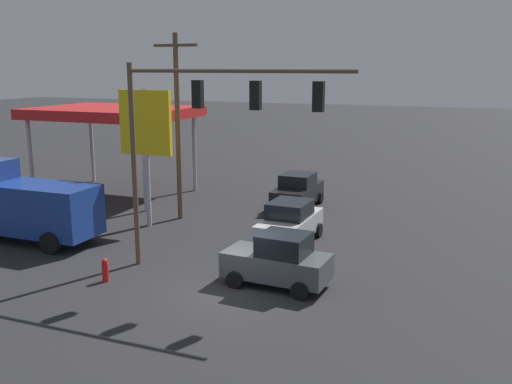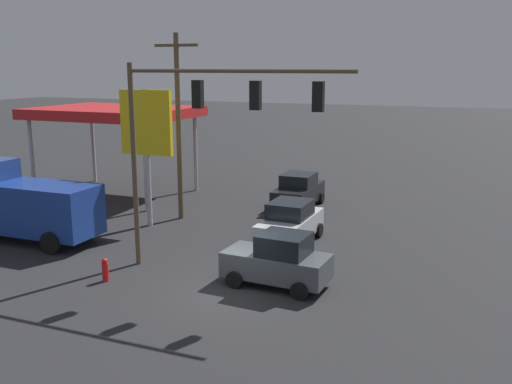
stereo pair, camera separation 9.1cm
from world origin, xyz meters
name	(u,v)px [view 1 (the left image)]	position (x,y,z in m)	size (l,w,h in m)	color
ground_plane	(235,291)	(0.00, 0.00, 0.00)	(200.00, 200.00, 0.00)	#262628
traffic_signal_assembly	(205,118)	(1.66, -1.22, 5.92)	(8.70, 0.43, 7.90)	brown
utility_pole	(178,123)	(6.66, -8.00, 4.96)	(2.40, 0.26, 9.36)	brown
gas_station_canopy	(113,114)	(13.08, -11.53, 4.97)	(9.07, 6.93, 5.35)	red
price_sign	(146,128)	(7.39, -6.18, 4.85)	(2.76, 0.27, 6.67)	#B7B7BC
sedan_far	(298,191)	(1.71, -12.51, 0.95)	(2.08, 4.41, 1.93)	black
delivery_truck	(23,204)	(11.28, -1.97, 1.69)	(6.81, 2.59, 3.58)	navy
sedan_waiting	(290,223)	(0.00, -6.02, 0.95)	(2.13, 4.44, 1.93)	silver
hatchback_crossing	(278,261)	(-1.23, -1.10, 0.95)	(3.89, 2.14, 1.97)	#474C51
fire_hydrant	(105,270)	(4.82, 0.89, 0.44)	(0.24, 0.24, 0.88)	red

